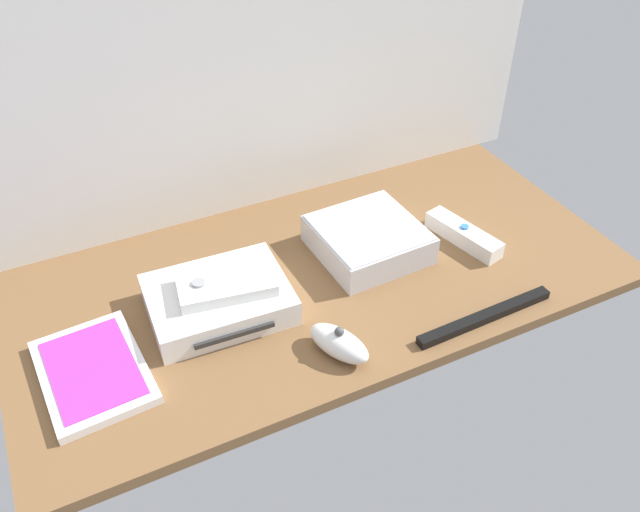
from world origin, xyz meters
TOP-DOWN VIEW (x-y plane):
  - ground_plane at (0.00, 0.00)cm, footprint 100.00×48.00cm
  - back_wall at (0.00, 24.60)cm, footprint 110.00×1.20cm
  - game_console at (-17.58, -0.71)cm, footprint 21.78×17.31cm
  - mini_computer at (10.08, 2.06)cm, footprint 17.69×17.69cm
  - game_case at (-37.70, -5.47)cm, footprint 14.82×19.85cm
  - remote_wand at (26.36, -2.89)cm, footprint 6.87×15.23cm
  - remote_nunchuk at (-5.21, -16.76)cm, footprint 8.14×10.92cm
  - remote_classic_pad at (-16.34, -1.33)cm, footprint 15.50×10.22cm
  - sensor_bar at (17.82, -20.51)cm, footprint 24.04×2.45cm

SIDE VIEW (x-z plane):
  - ground_plane at x=0.00cm, z-range -2.00..0.00cm
  - sensor_bar at x=17.82cm, z-range 0.00..1.40cm
  - game_case at x=-37.70cm, z-range -0.02..1.54cm
  - remote_wand at x=26.36cm, z-range -0.19..3.21cm
  - remote_nunchuk at x=-5.21cm, z-range -0.51..4.59cm
  - game_console at x=-17.58cm, z-range 0.00..4.40cm
  - mini_computer at x=10.08cm, z-range -0.01..5.29cm
  - remote_classic_pad at x=-16.34cm, z-range 4.21..6.61cm
  - back_wall at x=0.00cm, z-range 0.00..64.00cm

